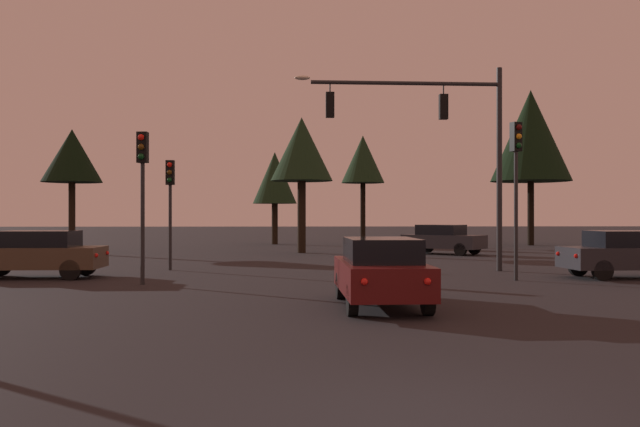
{
  "coord_description": "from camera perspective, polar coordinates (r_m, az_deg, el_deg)",
  "views": [
    {
      "loc": [
        -1.31,
        -6.43,
        2.03
      ],
      "look_at": [
        -0.58,
        13.93,
        2.07
      ],
      "focal_mm": 37.08,
      "sensor_mm": 36.0,
      "label": 1
    }
  ],
  "objects": [
    {
      "name": "tree_behind_sign",
      "position": [
        45.1,
        3.72,
        4.62
      ],
      "size": [
        2.93,
        2.93,
        7.43
      ],
      "color": "black",
      "rests_on": "ground"
    },
    {
      "name": "traffic_light_median",
      "position": [
        24.84,
        -12.81,
        1.82
      ],
      "size": [
        0.3,
        0.35,
        4.03
      ],
      "color": "#232326",
      "rests_on": "ground"
    },
    {
      "name": "traffic_signal_mast_arm",
      "position": [
        24.32,
        10.42,
        7.09
      ],
      "size": [
        7.51,
        0.5,
        7.36
      ],
      "color": "#232326",
      "rests_on": "ground"
    },
    {
      "name": "car_crossing_right",
      "position": [
        23.48,
        25.34,
        -3.12
      ],
      "size": [
        4.57,
        2.01,
        1.52
      ],
      "color": "#232328",
      "rests_on": "ground"
    },
    {
      "name": "traffic_light_corner_left",
      "position": [
        21.32,
        16.58,
        3.67
      ],
      "size": [
        0.36,
        0.39,
        4.9
      ],
      "color": "#232326",
      "rests_on": "ground"
    },
    {
      "name": "tree_center_horizon",
      "position": [
        35.41,
        -1.6,
        5.46
      ],
      "size": [
        3.33,
        3.33,
        7.25
      ],
      "color": "black",
      "rests_on": "ground"
    },
    {
      "name": "car_nearside_lane",
      "position": [
        14.68,
        5.25,
        -4.95
      ],
      "size": [
        1.81,
        4.21,
        1.52
      ],
      "color": "#4C0F0F",
      "rests_on": "ground"
    },
    {
      "name": "car_far_lane",
      "position": [
        34.65,
        10.56,
        -2.16
      ],
      "size": [
        4.25,
        3.99,
        1.52
      ],
      "color": "#232328",
      "rests_on": "ground"
    },
    {
      "name": "tree_right_cluster",
      "position": [
        46.52,
        17.73,
        6.39
      ],
      "size": [
        5.28,
        5.28,
        10.38
      ],
      "color": "black",
      "rests_on": "ground"
    },
    {
      "name": "car_crossing_left",
      "position": [
        23.14,
        -23.32,
        -3.17
      ],
      "size": [
        4.33,
        1.9,
        1.52
      ],
      "color": "#473828",
      "rests_on": "ground"
    },
    {
      "name": "tree_lot_edge",
      "position": [
        45.7,
        -3.93,
        3.04
      ],
      "size": [
        3.03,
        3.03,
        6.37
      ],
      "color": "black",
      "rests_on": "ground"
    },
    {
      "name": "ground_plane",
      "position": [
        31.02,
        0.36,
        -3.87
      ],
      "size": [
        168.0,
        168.0,
        0.0
      ],
      "primitive_type": "plane",
      "color": "black",
      "rests_on": "ground"
    },
    {
      "name": "traffic_light_corner_right",
      "position": [
        19.91,
        -15.08,
        3.1
      ],
      "size": [
        0.32,
        0.36,
        4.45
      ],
      "color": "#232326",
      "rests_on": "ground"
    },
    {
      "name": "tree_left_far",
      "position": [
        37.12,
        -20.62,
        4.61
      ],
      "size": [
        3.11,
        3.11,
        6.53
      ],
      "color": "black",
      "rests_on": "ground"
    }
  ]
}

